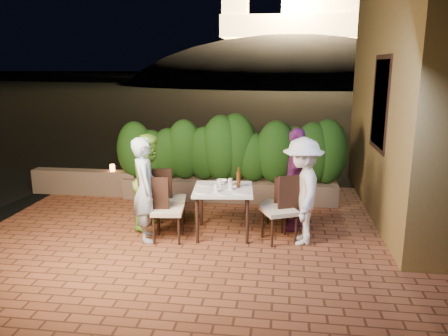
% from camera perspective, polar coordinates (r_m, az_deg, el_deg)
% --- Properties ---
extents(ground, '(400.00, 400.00, 0.00)m').
position_cam_1_polar(ground, '(6.62, -3.63, -10.10)').
color(ground, black).
rests_on(ground, ground).
extents(terrace_floor, '(7.00, 6.00, 0.15)m').
position_cam_1_polar(terrace_floor, '(7.10, -2.82, -8.93)').
color(terrace_floor, brown).
rests_on(terrace_floor, ground).
extents(building_wall, '(1.60, 5.00, 5.00)m').
position_cam_1_polar(building_wall, '(8.30, 24.88, 11.35)').
color(building_wall, olive).
rests_on(building_wall, ground).
extents(window_pane, '(0.08, 1.00, 1.40)m').
position_cam_1_polar(window_pane, '(7.65, 19.95, 7.95)').
color(window_pane, black).
rests_on(window_pane, building_wall).
extents(window_frame, '(0.06, 1.15, 1.55)m').
position_cam_1_polar(window_frame, '(7.65, 19.88, 7.95)').
color(window_frame, black).
rests_on(window_frame, building_wall).
extents(planter, '(4.20, 0.55, 0.40)m').
position_cam_1_polar(planter, '(8.66, 0.64, -2.86)').
color(planter, brown).
rests_on(planter, ground).
extents(hedge, '(4.00, 0.70, 1.10)m').
position_cam_1_polar(hedge, '(8.48, 0.65, 2.01)').
color(hedge, '#183C10').
rests_on(hedge, planter).
extents(parapet, '(2.20, 0.30, 0.50)m').
position_cam_1_polar(parapet, '(9.48, -17.66, -1.76)').
color(parapet, brown).
rests_on(parapet, ground).
extents(hill, '(52.00, 40.00, 22.00)m').
position_cam_1_polar(hill, '(66.29, 8.47, 7.37)').
color(hill, black).
rests_on(hill, ground).
extents(fortress, '(26.00, 8.00, 8.00)m').
position_cam_1_polar(fortress, '(66.43, 8.91, 19.91)').
color(fortress, '#FFCC7A').
rests_on(fortress, hill).
extents(dining_table, '(0.99, 0.99, 0.75)m').
position_cam_1_polar(dining_table, '(6.86, -0.11, -5.68)').
color(dining_table, white).
rests_on(dining_table, ground).
extents(plate_nw, '(0.23, 0.23, 0.01)m').
position_cam_1_polar(plate_nw, '(6.54, -2.77, -3.15)').
color(plate_nw, white).
rests_on(plate_nw, dining_table).
extents(plate_sw, '(0.23, 0.23, 0.01)m').
position_cam_1_polar(plate_sw, '(6.95, -2.48, -2.16)').
color(plate_sw, white).
rests_on(plate_sw, dining_table).
extents(plate_ne, '(0.24, 0.24, 0.01)m').
position_cam_1_polar(plate_ne, '(6.52, 2.30, -3.20)').
color(plate_ne, white).
rests_on(plate_ne, dining_table).
extents(plate_se, '(0.23, 0.23, 0.01)m').
position_cam_1_polar(plate_se, '(6.93, 2.02, -2.22)').
color(plate_se, white).
rests_on(plate_se, dining_table).
extents(plate_centre, '(0.22, 0.22, 0.01)m').
position_cam_1_polar(plate_centre, '(6.77, -0.01, -2.58)').
color(plate_centre, white).
rests_on(plate_centre, dining_table).
extents(plate_front, '(0.21, 0.21, 0.01)m').
position_cam_1_polar(plate_front, '(6.45, 0.07, -3.38)').
color(plate_front, white).
rests_on(plate_front, dining_table).
extents(glass_nw, '(0.07, 0.07, 0.12)m').
position_cam_1_polar(glass_nw, '(6.56, -1.00, -2.61)').
color(glass_nw, silver).
rests_on(glass_nw, dining_table).
extents(glass_sw, '(0.06, 0.06, 0.10)m').
position_cam_1_polar(glass_sw, '(6.88, -0.60, -1.95)').
color(glass_sw, silver).
rests_on(glass_sw, dining_table).
extents(glass_ne, '(0.07, 0.07, 0.12)m').
position_cam_1_polar(glass_ne, '(6.65, 0.88, -2.37)').
color(glass_ne, silver).
rests_on(glass_ne, dining_table).
extents(glass_se, '(0.07, 0.07, 0.12)m').
position_cam_1_polar(glass_se, '(6.88, 0.81, -1.86)').
color(glass_se, silver).
rests_on(glass_se, dining_table).
extents(beer_bottle, '(0.06, 0.06, 0.33)m').
position_cam_1_polar(beer_bottle, '(6.76, 1.91, -1.22)').
color(beer_bottle, '#51260D').
rests_on(beer_bottle, dining_table).
extents(bowl, '(0.19, 0.19, 0.04)m').
position_cam_1_polar(bowl, '(7.07, -0.32, -1.75)').
color(bowl, white).
rests_on(bowl, dining_table).
extents(chair_left_front, '(0.50, 0.50, 0.98)m').
position_cam_1_polar(chair_left_front, '(6.66, -7.37, -5.36)').
color(chair_left_front, black).
rests_on(chair_left_front, ground).
extents(chair_left_back, '(0.53, 0.53, 0.99)m').
position_cam_1_polar(chair_left_back, '(7.16, -6.91, -3.97)').
color(chair_left_back, black).
rests_on(chair_left_back, ground).
extents(chair_right_front, '(0.62, 0.62, 1.01)m').
position_cam_1_polar(chair_right_front, '(6.61, 7.24, -5.36)').
color(chair_right_front, black).
rests_on(chair_right_front, ground).
extents(chair_right_back, '(0.48, 0.48, 0.86)m').
position_cam_1_polar(chair_right_back, '(7.13, 6.72, -4.57)').
color(chair_right_back, black).
rests_on(chair_right_back, ground).
extents(diner_blue, '(0.56, 0.68, 1.59)m').
position_cam_1_polar(diner_blue, '(6.64, -10.25, -2.77)').
color(diner_blue, '#9EB5CB').
rests_on(diner_blue, ground).
extents(diner_green, '(0.70, 0.84, 1.55)m').
position_cam_1_polar(diner_green, '(7.17, -9.52, -1.71)').
color(diner_green, '#79B839').
rests_on(diner_green, ground).
extents(diner_white, '(0.65, 1.06, 1.60)m').
position_cam_1_polar(diner_white, '(6.52, 10.20, -3.01)').
color(diner_white, white).
rests_on(diner_white, ground).
extents(diner_purple, '(0.62, 1.04, 1.66)m').
position_cam_1_polar(diner_purple, '(7.07, 9.43, -1.44)').
color(diner_purple, '#692363').
rests_on(diner_purple, ground).
extents(parapet_lamp, '(0.10, 0.10, 0.14)m').
position_cam_1_polar(parapet_lamp, '(9.17, -14.38, 0.01)').
color(parapet_lamp, orange).
rests_on(parapet_lamp, parapet).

